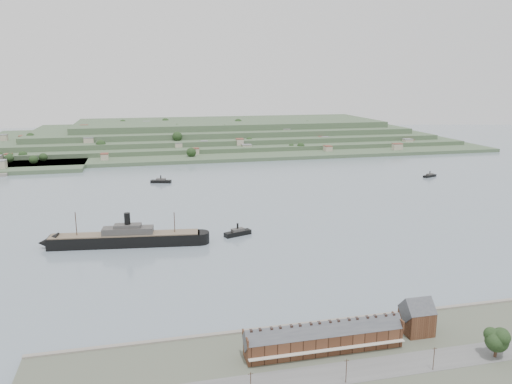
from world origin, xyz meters
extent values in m
plane|color=slate|center=(0.00, 0.00, 0.00)|extent=(1400.00, 1400.00, 0.00)
cube|color=#4C5142|center=(0.00, -188.00, 1.00)|extent=(220.00, 80.00, 2.00)
cube|color=gray|center=(0.00, -149.00, 1.30)|extent=(220.00, 2.00, 2.60)
cube|color=#595959|center=(0.00, -182.00, 2.05)|extent=(140.00, 12.00, 0.10)
cube|color=#482919|center=(-10.00, -168.00, 5.50)|extent=(55.00, 8.00, 7.00)
cube|color=#3B3D44|center=(-10.00, -168.00, 9.00)|extent=(55.60, 8.15, 8.15)
cube|color=beige|center=(-10.00, -172.80, 5.00)|extent=(55.00, 1.60, 0.25)
cube|color=#482919|center=(-37.50, -168.00, 10.00)|extent=(0.50, 8.40, 3.00)
cube|color=#482919|center=(17.50, -168.00, 10.00)|extent=(0.50, 8.40, 3.00)
cube|color=black|center=(-32.00, -168.00, 11.40)|extent=(0.90, 1.40, 3.20)
cube|color=black|center=(-26.50, -168.00, 11.40)|extent=(0.90, 1.40, 3.20)
cube|color=black|center=(-12.75, -168.00, 11.40)|extent=(0.90, 1.40, 3.20)
cube|color=black|center=(-7.25, -168.00, 11.40)|extent=(0.90, 1.40, 3.20)
cube|color=black|center=(6.50, -168.00, 11.40)|extent=(0.90, 1.40, 3.20)
cube|color=black|center=(12.00, -168.00, 11.40)|extent=(0.90, 1.40, 3.20)
cube|color=#482919|center=(27.50, -164.00, 6.50)|extent=(10.00, 10.00, 9.00)
cube|color=#3B3D44|center=(27.50, -164.00, 11.00)|extent=(10.40, 10.18, 10.18)
cube|color=#385136|center=(0.00, 360.00, 2.00)|extent=(760.00, 260.00, 4.00)
cube|color=#385136|center=(20.00, 385.00, 6.50)|extent=(680.00, 220.00, 5.00)
cube|color=#385136|center=(35.00, 400.00, 12.00)|extent=(600.00, 200.00, 6.00)
cube|color=#385136|center=(50.00, 415.00, 18.50)|extent=(520.00, 180.00, 7.00)
cube|color=#385136|center=(65.00, 430.00, 26.00)|extent=(440.00, 160.00, 8.00)
cube|color=#385136|center=(-200.00, 250.00, 2.00)|extent=(150.00, 90.00, 4.00)
cube|color=black|center=(-78.73, -33.55, 3.28)|extent=(85.01, 21.20, 6.55)
cone|color=black|center=(-120.56, -28.53, 3.28)|extent=(12.49, 12.49, 11.24)
cylinder|color=black|center=(-36.90, -38.57, 3.28)|extent=(11.24, 11.24, 6.55)
cube|color=brown|center=(-78.73, -33.55, 6.84)|extent=(83.04, 20.05, 0.56)
cube|color=#3F3D3A|center=(-76.87, -33.77, 8.90)|extent=(28.89, 11.71, 3.75)
cube|color=#3F3D3A|center=(-76.87, -33.77, 11.42)|extent=(15.66, 8.29, 2.34)
cylinder|color=black|center=(-76.87, -33.77, 14.98)|extent=(3.37, 3.37, 8.43)
cylinder|color=#3C281B|center=(-104.76, -30.43, 13.11)|extent=(0.47, 0.47, 14.98)
cylinder|color=#3C281B|center=(-50.84, -36.90, 12.17)|extent=(0.47, 0.47, 13.11)
cube|color=black|center=(-12.82, -30.08, 1.37)|extent=(17.64, 10.16, 2.74)
cube|color=#3F3D3A|center=(-12.82, -30.08, 3.42)|extent=(8.49, 6.07, 2.05)
cylinder|color=black|center=(-12.82, -30.08, 5.70)|extent=(1.14, 1.14, 3.99)
cube|color=black|center=(-50.64, 136.94, 1.23)|extent=(19.12, 9.88, 2.46)
cube|color=#3F3D3A|center=(-50.64, 136.94, 3.07)|extent=(9.08, 6.17, 1.84)
cylinder|color=black|center=(-50.64, 136.94, 5.12)|extent=(1.02, 1.02, 3.58)
cube|color=black|center=(201.74, 105.10, 1.04)|extent=(16.04, 10.11, 2.08)
cube|color=#3F3D3A|center=(201.74, 105.10, 2.60)|extent=(7.81, 5.94, 1.56)
cylinder|color=black|center=(201.74, 105.10, 4.33)|extent=(0.87, 0.87, 3.03)
cylinder|color=#3C281B|center=(44.67, -184.96, 4.14)|extent=(1.03, 1.03, 4.27)
sphere|color=black|center=(44.67, -184.96, 7.98)|extent=(7.69, 7.69, 7.69)
sphere|color=black|center=(46.81, -184.11, 8.84)|extent=(5.98, 5.98, 5.98)
sphere|color=black|center=(42.96, -186.24, 8.41)|extent=(5.47, 5.47, 5.47)
sphere|color=black|center=(45.10, -186.84, 10.12)|extent=(5.13, 5.13, 5.13)
camera|label=1|loc=(-68.14, -313.17, 93.85)|focal=35.00mm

